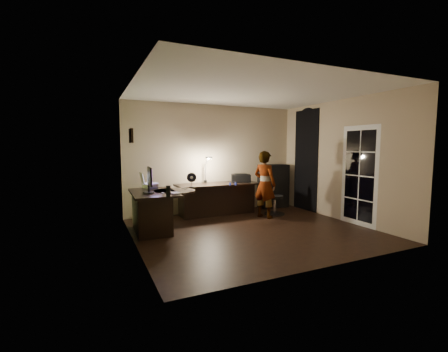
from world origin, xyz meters
name	(u,v)px	position (x,y,z in m)	size (l,w,h in m)	color
floor	(253,231)	(0.00, 0.00, -0.01)	(4.50, 4.00, 0.01)	black
ceiling	(254,91)	(0.00, 0.00, 2.71)	(4.50, 4.00, 0.01)	silver
wall_back	(214,159)	(0.00, 2.00, 1.35)	(4.50, 0.01, 2.70)	tan
wall_front	(329,170)	(0.00, -2.00, 1.35)	(4.50, 0.01, 2.70)	tan
wall_left	(133,166)	(-2.25, 0.00, 1.35)	(0.01, 4.00, 2.70)	tan
wall_right	(340,160)	(2.25, 0.00, 1.35)	(0.01, 4.00, 2.70)	tan
green_wall_overlay	(134,166)	(-2.24, 0.00, 1.35)	(0.00, 4.00, 2.70)	#566632
arched_doorway	(306,160)	(2.24, 1.15, 1.30)	(0.01, 0.90, 2.60)	black
french_door	(359,176)	(2.24, -0.55, 1.05)	(0.02, 0.92, 2.10)	white
framed_picture	(131,136)	(-2.22, 0.45, 1.85)	(0.04, 0.30, 0.25)	black
desk_left	(154,211)	(-1.79, 0.78, 0.39)	(0.83, 1.36, 0.78)	black
desk_right	(218,199)	(-0.07, 1.57, 0.38)	(2.04, 0.72, 0.77)	black
cabinet	(273,186)	(1.67, 1.78, 0.59)	(0.78, 0.39, 1.17)	black
laptop_stand	(150,186)	(-1.79, 1.08, 0.85)	(0.26, 0.21, 0.11)	silver
laptop	(150,178)	(-1.79, 1.08, 1.03)	(0.34, 0.32, 0.23)	silver
monitor	(149,184)	(-1.91, 0.58, 0.97)	(0.11, 0.53, 0.35)	black
mouse	(163,193)	(-1.71, 0.30, 0.82)	(0.06, 0.09, 0.03)	silver
phone	(185,189)	(-1.15, 0.80, 0.80)	(0.07, 0.13, 0.01)	black
pen	(162,189)	(-1.56, 0.99, 0.80)	(0.01, 0.14, 0.01)	black
speaker	(168,191)	(-1.70, -0.05, 0.90)	(0.08, 0.08, 0.20)	black
notepad	(175,193)	(-1.47, 0.34, 0.80)	(0.15, 0.22, 0.01)	silver
desk_fan	(192,180)	(-0.88, 1.15, 0.94)	(0.21, 0.11, 0.32)	black
headphones	(233,184)	(0.07, 1.05, 0.82)	(0.18, 0.08, 0.09)	navy
printer	(241,178)	(0.56, 1.58, 0.88)	(0.47, 0.36, 0.21)	black
desk_lamp	(205,169)	(-0.30, 1.83, 1.12)	(0.17, 0.31, 0.69)	black
office_chair	(275,197)	(1.20, 1.02, 0.44)	(0.49, 0.49, 0.88)	black
person	(265,184)	(0.80, 0.85, 0.78)	(0.56, 0.37, 1.56)	#D8A88C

